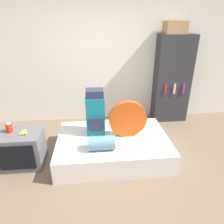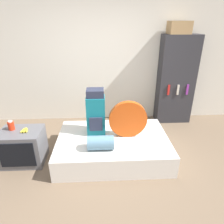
% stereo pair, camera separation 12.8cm
% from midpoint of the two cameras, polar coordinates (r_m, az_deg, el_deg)
% --- Properties ---
extents(ground_plane, '(16.00, 16.00, 0.00)m').
position_cam_midpoint_polar(ground_plane, '(2.98, 0.47, -19.10)').
color(ground_plane, brown).
extents(wall_back, '(8.00, 0.05, 2.60)m').
position_cam_midpoint_polar(wall_back, '(4.29, -1.17, 14.39)').
color(wall_back, silver).
rests_on(wall_back, ground_plane).
extents(bed, '(1.78, 1.22, 0.34)m').
position_cam_midpoint_polar(bed, '(3.35, 1.35, -9.71)').
color(bed, silver).
rests_on(bed, ground_plane).
extents(backpack, '(0.30, 0.28, 0.76)m').
position_cam_midpoint_polar(backpack, '(3.24, -3.52, -0.15)').
color(backpack, '#14707F').
rests_on(backpack, bed).
extents(tent_bag, '(0.60, 0.08, 0.60)m').
position_cam_midpoint_polar(tent_bag, '(3.16, 5.74, -2.11)').
color(tent_bag, '#D14C14').
rests_on(tent_bag, bed).
extents(sleeping_roll, '(0.38, 0.21, 0.21)m').
position_cam_midpoint_polar(sleeping_roll, '(2.93, -1.99, -8.78)').
color(sleeping_roll, '#5B849E').
rests_on(sleeping_roll, bed).
extents(television, '(0.63, 0.49, 0.55)m').
position_cam_midpoint_polar(television, '(3.42, -23.12, -9.11)').
color(television, '#5B5B60').
rests_on(television, ground_plane).
extents(canister, '(0.09, 0.09, 0.15)m').
position_cam_midpoint_polar(canister, '(3.36, -25.92, -3.49)').
color(canister, red).
rests_on(canister, television).
extents(banana_bunch, '(0.12, 0.15, 0.04)m').
position_cam_midpoint_polar(banana_bunch, '(3.26, -22.58, -4.80)').
color(banana_bunch, yellow).
rests_on(banana_bunch, television).
extents(bookshelf, '(0.73, 0.36, 1.83)m').
position_cam_midpoint_polar(bookshelf, '(4.47, 18.59, 8.49)').
color(bookshelf, '#2D2D33').
rests_on(bookshelf, ground_plane).
extents(cardboard_box, '(0.40, 0.31, 0.23)m').
position_cam_midpoint_polar(cardboard_box, '(4.29, 19.53, 21.81)').
color(cardboard_box, '#A88456').
rests_on(cardboard_box, bookshelf).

